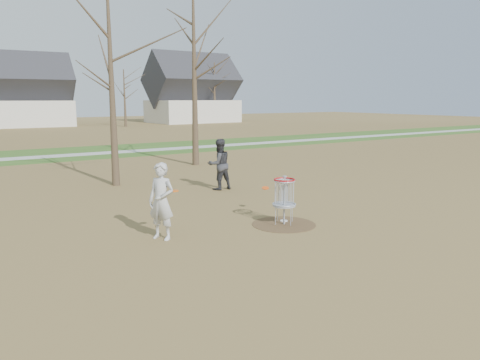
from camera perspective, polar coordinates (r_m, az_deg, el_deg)
name	(u,v)px	position (r m, az deg, el deg)	size (l,w,h in m)	color
ground	(284,224)	(13.29, 5.36, -5.42)	(160.00, 160.00, 0.00)	brown
green_band	(84,153)	(32.22, -18.48, 3.19)	(160.00, 8.00, 0.01)	#2D5119
footpath	(88,154)	(31.26, -18.02, 3.04)	(160.00, 1.50, 0.01)	#9E9E99
dirt_circle	(284,224)	(13.28, 5.36, -5.39)	(1.80, 1.80, 0.01)	#47331E
player_standing	(161,201)	(11.83, -9.56, -2.58)	(0.71, 0.47, 1.95)	#B9B9B9
player_throwing	(219,164)	(18.09, -2.55, 1.92)	(0.96, 0.75, 1.98)	#303135
disc_grounded	(284,221)	(13.60, 5.37, -4.97)	(0.22, 0.22, 0.02)	white
discs_in_play	(227,189)	(13.10, -1.62, -1.12)	(3.75, 1.19, 0.51)	#EC4A0C
disc_golf_basket	(284,193)	(13.07, 5.43, -1.55)	(0.64, 0.64, 1.35)	#9EA3AD
bare_trees	(57,78)	(46.87, -21.40, 11.53)	(52.62, 44.98, 9.00)	#382B1E
houses_row	(50,98)	(63.78, -22.18, 9.24)	(56.51, 10.01, 7.26)	silver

